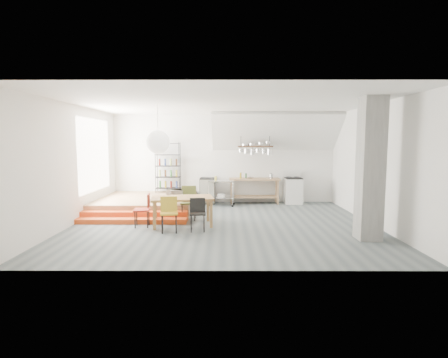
{
  "coord_description": "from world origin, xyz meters",
  "views": [
    {
      "loc": [
        0.06,
        -9.29,
        2.19
      ],
      "look_at": [
        0.02,
        0.8,
        1.13
      ],
      "focal_mm": 28.0,
      "sensor_mm": 36.0,
      "label": 1
    }
  ],
  "objects_px": {
    "stove": "(293,190)",
    "mini_fridge": "(208,191)",
    "dining_table": "(182,200)",
    "rolling_cart": "(221,189)"
  },
  "relations": [
    {
      "from": "stove",
      "to": "dining_table",
      "type": "bearing_deg",
      "value": -136.83
    },
    {
      "from": "rolling_cart",
      "to": "mini_fridge",
      "type": "height_order",
      "value": "mini_fridge"
    },
    {
      "from": "stove",
      "to": "mini_fridge",
      "type": "xyz_separation_m",
      "value": [
        -3.09,
        0.04,
        -0.02
      ]
    },
    {
      "from": "dining_table",
      "to": "mini_fridge",
      "type": "bearing_deg",
      "value": 72.63
    },
    {
      "from": "dining_table",
      "to": "rolling_cart",
      "type": "relative_size",
      "value": 1.83
    },
    {
      "from": "dining_table",
      "to": "mini_fridge",
      "type": "relative_size",
      "value": 1.87
    },
    {
      "from": "mini_fridge",
      "to": "stove",
      "type": "bearing_deg",
      "value": -0.81
    },
    {
      "from": "stove",
      "to": "dining_table",
      "type": "distance_m",
      "value": 4.91
    },
    {
      "from": "stove",
      "to": "rolling_cart",
      "type": "distance_m",
      "value": 2.62
    },
    {
      "from": "mini_fridge",
      "to": "dining_table",
      "type": "bearing_deg",
      "value": -98.22
    }
  ]
}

